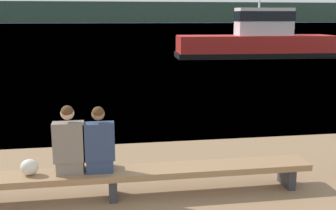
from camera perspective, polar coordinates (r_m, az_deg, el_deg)
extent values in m
plane|color=#386084|center=(128.90, -9.29, 10.62)|extent=(240.00, 240.00, 0.00)
cube|color=#2D3D2D|center=(186.62, -9.40, 12.31)|extent=(600.00, 12.00, 8.55)
cube|color=#8E6B47|center=(6.56, -7.54, -9.22)|extent=(6.28, 0.53, 0.10)
cube|color=#2D2D33|center=(7.28, 15.77, -9.22)|extent=(0.12, 0.45, 0.33)
cube|color=#2D2D33|center=(6.64, -7.49, -10.96)|extent=(0.12, 0.45, 0.33)
cube|color=#70665B|center=(6.60, -13.07, -7.95)|extent=(0.40, 0.39, 0.19)
cube|color=#70665B|center=(6.39, -13.29, -4.90)|extent=(0.46, 0.22, 0.60)
sphere|color=tan|center=(6.27, -13.48, -1.07)|extent=(0.20, 0.20, 0.20)
sphere|color=#472D19|center=(6.25, -13.50, -0.88)|extent=(0.18, 0.18, 0.18)
cube|color=navy|center=(6.58, -9.21, -7.84)|extent=(0.40, 0.39, 0.19)
cube|color=navy|center=(6.37, -9.32, -4.89)|extent=(0.46, 0.22, 0.57)
sphere|color=#846047|center=(6.26, -9.45, -1.19)|extent=(0.19, 0.19, 0.19)
sphere|color=#472D19|center=(6.24, -9.46, -1.01)|extent=(0.18, 0.18, 0.18)
ellipsoid|color=beige|center=(6.61, -18.25, -8.01)|extent=(0.26, 0.21, 0.25)
cube|color=red|center=(29.10, 11.72, 7.78)|extent=(10.55, 3.20, 1.46)
cube|color=black|center=(29.14, 11.67, 6.69)|extent=(10.77, 3.32, 0.35)
cube|color=silver|center=(29.19, 12.85, 10.95)|extent=(3.73, 1.77, 1.80)
cube|color=black|center=(29.19, 12.88, 11.65)|extent=(3.81, 1.83, 0.65)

